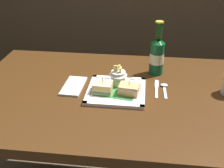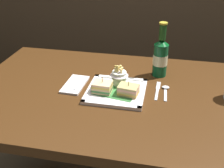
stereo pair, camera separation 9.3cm
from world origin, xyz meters
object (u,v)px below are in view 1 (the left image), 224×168
object	(u,v)px
spoon	(164,87)
dining_table	(108,108)
square_plate	(116,91)
beer_bottle	(157,55)
fries_cup	(118,75)
sandwich_half_right	(129,89)
knife	(157,88)
sandwich_half_left	(103,87)
fork	(78,83)

from	to	relation	value
spoon	dining_table	bearing A→B (deg)	-167.53
square_plate	beer_bottle	size ratio (longest dim) A/B	0.95
fries_cup	spoon	xyz separation A→B (m)	(0.22, 0.00, -0.05)
sandwich_half_right	knife	world-z (taller)	sandwich_half_right
sandwich_half_right	beer_bottle	bearing A→B (deg)	62.88
fries_cup	beer_bottle	bearing A→B (deg)	40.26
beer_bottle	spoon	size ratio (longest dim) A/B	2.08
sandwich_half_right	beer_bottle	size ratio (longest dim) A/B	0.34
sandwich_half_right	spoon	xyz separation A→B (m)	(0.16, 0.09, -0.03)
sandwich_half_right	sandwich_half_left	bearing A→B (deg)	180.00
sandwich_half_left	knife	bearing A→B (deg)	18.60
beer_bottle	knife	distance (m)	0.19
fries_cup	knife	size ratio (longest dim) A/B	0.58
square_plate	fries_cup	distance (m)	0.08
sandwich_half_left	sandwich_half_right	xyz separation A→B (m)	(0.12, -0.00, -0.00)
dining_table	sandwich_half_right	distance (m)	0.17
dining_table	fries_cup	size ratio (longest dim) A/B	13.22
sandwich_half_right	fork	size ratio (longest dim) A/B	0.71
spoon	fork	bearing A→B (deg)	-176.96
fries_cup	dining_table	bearing A→B (deg)	-126.20
sandwich_half_left	knife	distance (m)	0.26
beer_bottle	spoon	xyz separation A→B (m)	(0.04, -0.15, -0.10)
beer_bottle	fork	bearing A→B (deg)	-154.89
fork	spoon	bearing A→B (deg)	3.04
fries_cup	sandwich_half_left	bearing A→B (deg)	-124.75
fries_cup	fork	bearing A→B (deg)	-173.76
sandwich_half_left	beer_bottle	world-z (taller)	beer_bottle
square_plate	knife	world-z (taller)	square_plate
square_plate	sandwich_half_left	size ratio (longest dim) A/B	3.03
knife	sandwich_half_left	bearing A→B (deg)	-161.40
beer_bottle	spoon	bearing A→B (deg)	-75.56
square_plate	dining_table	bearing A→B (deg)	166.45
sandwich_half_left	spoon	xyz separation A→B (m)	(0.28, 0.09, -0.03)
sandwich_half_left	dining_table	bearing A→B (deg)	58.08
fork	beer_bottle	bearing A→B (deg)	25.11
dining_table	knife	bearing A→B (deg)	12.94
sandwich_half_left	fries_cup	bearing A→B (deg)	55.25
sandwich_half_left	square_plate	bearing A→B (deg)	19.36
square_plate	sandwich_half_right	distance (m)	0.07
sandwich_half_right	dining_table	bearing A→B (deg)	162.95
beer_bottle	fries_cup	bearing A→B (deg)	-139.74
beer_bottle	fork	world-z (taller)	beer_bottle
fries_cup	fork	distance (m)	0.20
fries_cup	spoon	bearing A→B (deg)	0.27
dining_table	sandwich_half_left	xyz separation A→B (m)	(-0.02, -0.03, 0.13)
beer_bottle	sandwich_half_left	bearing A→B (deg)	-135.12
square_plate	knife	size ratio (longest dim) A/B	1.54
square_plate	spoon	world-z (taller)	square_plate
fork	sandwich_half_left	bearing A→B (deg)	-27.13
sandwich_half_left	sandwich_half_right	bearing A→B (deg)	-0.00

